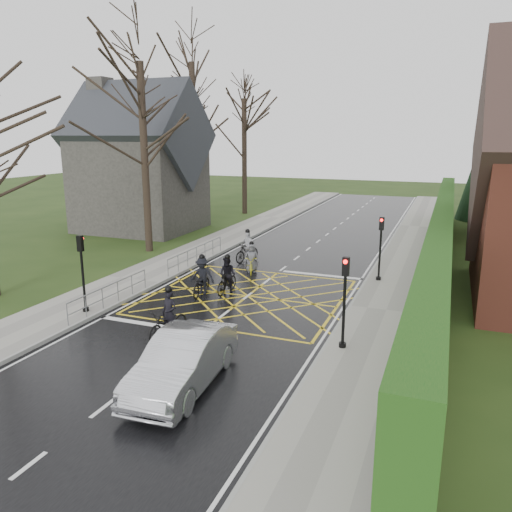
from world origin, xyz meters
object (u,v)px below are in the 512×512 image
Objects in this scene: cyclist_back at (227,278)px; cyclist_mid at (202,280)px; cyclist_front at (247,250)px; cyclist_rear at (169,320)px; car at (183,361)px; cyclist_lead at (251,262)px.

cyclist_mid is at bearing -143.72° from cyclist_back.
cyclist_back is 1.14m from cyclist_mid.
cyclist_rear is at bearing -62.60° from cyclist_front.
car is at bearing -73.02° from cyclist_mid.
car is (3.75, -13.91, 0.09)m from cyclist_front.
cyclist_lead is (0.67, 4.20, -0.10)m from cyclist_mid.
cyclist_mid is 0.42× the size of car.
cyclist_back is 1.02× the size of cyclist_lead.
cyclist_front is (-1.49, 10.93, 0.08)m from cyclist_rear.
cyclist_lead is (1.04, -2.02, -0.12)m from cyclist_front.
cyclist_mid reaches higher than cyclist_back.
cyclist_rear reaches higher than cyclist_front.
cyclist_front reaches higher than cyclist_lead.
cyclist_front is 2.27m from cyclist_lead.
cyclist_mid is 8.40m from car.
cyclist_back is at bearing -109.19° from cyclist_lead.
cyclist_mid is at bearing 109.30° from car.
cyclist_lead is at bearing 103.98° from cyclist_rear.
cyclist_front reaches higher than cyclist_back.
cyclist_front reaches higher than cyclist_mid.
cyclist_front is (-1.32, 5.60, 0.01)m from cyclist_back.
cyclist_rear is 8.93m from cyclist_lead.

